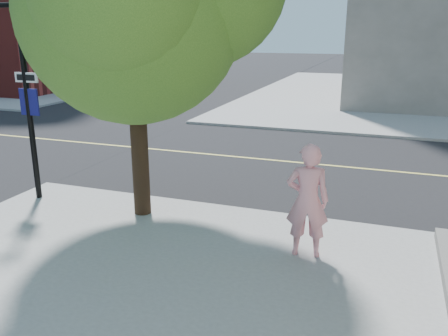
% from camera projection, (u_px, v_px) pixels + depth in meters
% --- Properties ---
extents(ground, '(140.00, 140.00, 0.00)m').
position_uv_depth(ground, '(79.00, 191.00, 12.13)').
color(ground, black).
rests_on(ground, ground).
extents(road_ew, '(140.00, 9.00, 0.01)m').
position_uv_depth(road_ew, '(159.00, 150.00, 16.19)').
color(road_ew, black).
rests_on(road_ew, ground).
extents(sidewalk_nw, '(26.00, 25.00, 0.12)m').
position_uv_depth(sidewalk_nw, '(4.00, 78.00, 38.93)').
color(sidewalk_nw, gray).
rests_on(sidewalk_nw, ground).
extents(man_on_phone, '(0.82, 0.61, 2.05)m').
position_uv_depth(man_on_phone, '(307.00, 201.00, 8.19)').
color(man_on_phone, pink).
rests_on(man_on_phone, sidewalk_se).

